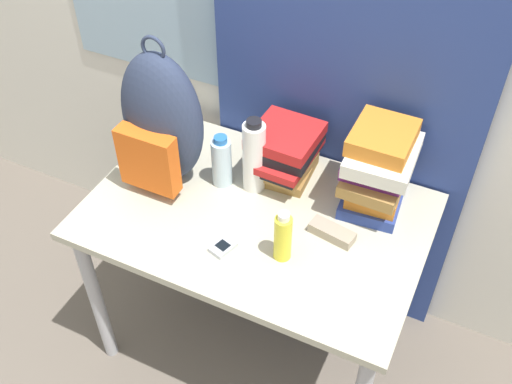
# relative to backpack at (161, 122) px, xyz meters

# --- Properties ---
(wall_back) EXTENTS (6.00, 0.06, 2.50)m
(wall_back) POSITION_rel_backpack_xyz_m (0.36, 0.42, 0.26)
(wall_back) COLOR silver
(wall_back) RESTS_ON ground_plane
(curtain_blue) EXTENTS (0.96, 0.04, 2.50)m
(curtain_blue) POSITION_rel_backpack_xyz_m (0.51, 0.37, 0.26)
(curtain_blue) COLOR navy
(curtain_blue) RESTS_ON ground_plane
(desk) EXTENTS (1.13, 0.75, 0.75)m
(desk) POSITION_rel_backpack_xyz_m (0.37, -0.03, -0.34)
(desk) COLOR #B7B299
(desk) RESTS_ON ground_plane
(backpack) EXTENTS (0.30, 0.23, 0.55)m
(backpack) POSITION_rel_backpack_xyz_m (0.00, 0.00, 0.00)
(backpack) COLOR #2D3851
(backpack) RESTS_ON desk
(book_stack_left) EXTENTS (0.22, 0.29, 0.20)m
(book_stack_left) POSITION_rel_backpack_xyz_m (0.38, 0.19, -0.13)
(book_stack_left) COLOR olive
(book_stack_left) RESTS_ON desk
(book_stack_center) EXTENTS (0.23, 0.28, 0.30)m
(book_stack_center) POSITION_rel_backpack_xyz_m (0.70, 0.19, -0.09)
(book_stack_center) COLOR navy
(book_stack_center) RESTS_ON desk
(water_bottle) EXTENTS (0.07, 0.07, 0.20)m
(water_bottle) POSITION_rel_backpack_xyz_m (0.19, 0.05, -0.14)
(water_bottle) COLOR silver
(water_bottle) RESTS_ON desk
(sports_bottle) EXTENTS (0.08, 0.08, 0.29)m
(sports_bottle) POSITION_rel_backpack_xyz_m (0.30, 0.08, -0.10)
(sports_bottle) COLOR white
(sports_bottle) RESTS_ON desk
(sunscreen_bottle) EXTENTS (0.06, 0.06, 0.19)m
(sunscreen_bottle) POSITION_rel_backpack_xyz_m (0.52, -0.17, -0.15)
(sunscreen_bottle) COLOR yellow
(sunscreen_bottle) RESTS_ON desk
(cell_phone) EXTENTS (0.08, 0.09, 0.02)m
(cell_phone) POSITION_rel_backpack_xyz_m (0.34, -0.22, -0.23)
(cell_phone) COLOR #B7BCC6
(cell_phone) RESTS_ON desk
(sunglasses_case) EXTENTS (0.16, 0.08, 0.04)m
(sunglasses_case) POSITION_rel_backpack_xyz_m (0.63, -0.02, -0.22)
(sunglasses_case) COLOR gray
(sunglasses_case) RESTS_ON desk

